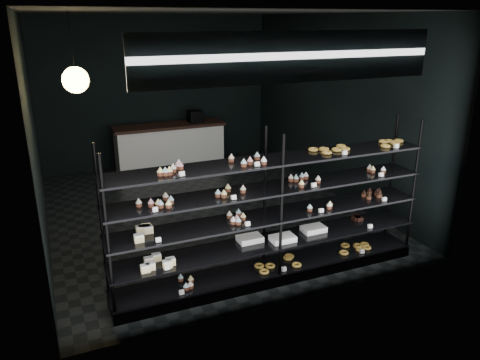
{
  "coord_description": "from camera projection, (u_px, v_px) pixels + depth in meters",
  "views": [
    {
      "loc": [
        -2.36,
        -7.08,
        3.11
      ],
      "look_at": [
        -0.14,
        -1.9,
        1.16
      ],
      "focal_mm": 35.0,
      "sensor_mm": 36.0,
      "label": 1
    }
  ],
  "objects": [
    {
      "name": "display_shelf",
      "position": [
        271.0,
        232.0,
        5.73
      ],
      "size": [
        4.0,
        0.5,
        1.91
      ],
      "color": "black",
      "rests_on": "room"
    },
    {
      "name": "pendant_lamp",
      "position": [
        76.0,
        80.0,
        5.3
      ],
      "size": [
        0.3,
        0.3,
        0.88
      ],
      "color": "black",
      "rests_on": "room"
    },
    {
      "name": "service_counter",
      "position": [
        170.0,
        146.0,
        10.09
      ],
      "size": [
        2.36,
        0.65,
        1.23
      ],
      "color": "white",
      "rests_on": "room"
    },
    {
      "name": "signage",
      "position": [
        294.0,
        57.0,
        4.61
      ],
      "size": [
        3.3,
        0.05,
        0.5
      ],
      "color": "#0B1239",
      "rests_on": "room"
    },
    {
      "name": "room",
      "position": [
        201.0,
        118.0,
        7.52
      ],
      "size": [
        5.01,
        6.01,
        3.2
      ],
      "color": "black",
      "rests_on": "ground"
    }
  ]
}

